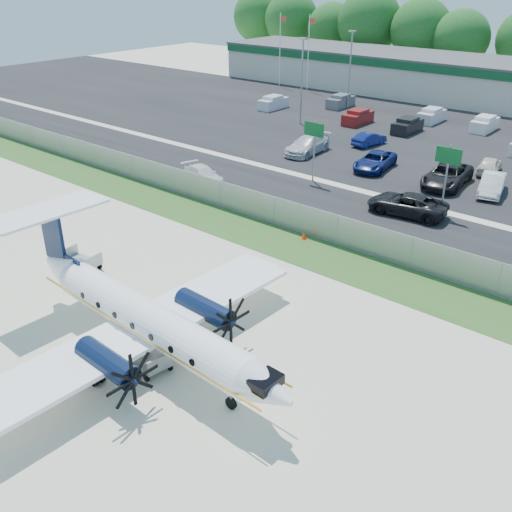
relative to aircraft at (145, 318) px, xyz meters
The scene contains 25 objects.
ground 2.37m from the aircraft, 77.47° to the left, with size 170.00×170.00×0.00m, color beige.
grass_verge 13.41m from the aircraft, 88.79° to the left, with size 170.00×4.00×0.02m, color #2D561E.
access_road 20.35m from the aircraft, 89.21° to the left, with size 170.00×8.00×0.02m, color black.
parking_lot 41.30m from the aircraft, 89.61° to the left, with size 170.00×32.00×0.02m, color black.
perimeter_fence 15.29m from the aircraft, 88.95° to the left, with size 120.00×0.06×1.99m.
building_west 67.54m from the aircraft, 110.56° to the left, with size 46.40×12.40×5.24m.
sign_left 25.42m from the aircraft, 107.72° to the left, with size 1.80×0.26×5.00m.
sign_mid 24.44m from the aircraft, 82.27° to the left, with size 1.80×0.26×5.00m.
flagpole_west 66.70m from the aircraft, 122.36° to the left, with size 1.06×0.12×10.00m.
flagpole_east 64.16m from the aircraft, 118.58° to the left, with size 1.06×0.12×10.00m.
light_pole_nw 44.05m from the aircraft, 116.67° to the left, with size 0.90×0.35×9.09m.
light_pole_sw 53.16m from the aircraft, 111.82° to the left, with size 0.90×0.35×9.09m.
aircraft is the anchor object (origin of this frame).
baggage_cart_near 9.87m from the aircraft, 162.07° to the left, with size 2.30×1.53×1.14m.
baggage_cart_far 1.70m from the aircraft, 40.29° to the right, with size 2.30×1.61×1.11m.
cone_starboard_wing 14.80m from the aircraft, 96.88° to the left, with size 0.39×0.39×0.55m.
road_car_west 23.32m from the aircraft, 128.27° to the left, with size 1.85×4.54×1.32m, color silver.
road_car_mid 22.73m from the aircraft, 86.42° to the left, with size 2.57×5.57×1.55m, color black.
parked_car_a 32.88m from the aircraft, 112.45° to the left, with size 2.30×5.65×1.64m, color silver.
parked_car_b 30.71m from the aircraft, 99.99° to the left, with size 2.43×5.28×1.47m, color navy.
parked_car_c 30.25m from the aircraft, 87.80° to the left, with size 2.80×6.07×1.69m, color black.
parked_car_d 31.01m from the aircraft, 81.44° to the left, with size 1.64×4.70×1.55m, color silver.
parked_car_f 37.68m from the aircraft, 104.48° to the left, with size 1.38×3.95×1.30m, color navy.
parked_car_g 35.61m from the aircraft, 85.64° to the left, with size 1.66×4.13×1.41m, color beige.
far_parking_rows 46.30m from the aircraft, 89.65° to the left, with size 56.00×10.00×1.60m, color gray, non-canonical shape.
Camera 1 is at (16.79, -14.32, 15.67)m, focal length 40.00 mm.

